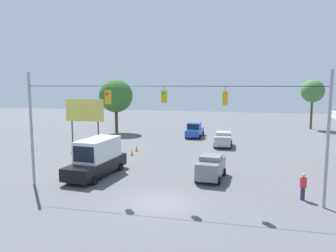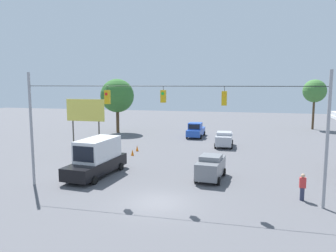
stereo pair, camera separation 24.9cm
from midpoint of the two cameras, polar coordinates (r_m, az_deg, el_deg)
ground_plane at (r=21.77m, az=-1.89°, el=-13.13°), size 140.00×140.00×0.00m
overhead_signal_span at (r=21.92m, az=-1.04°, el=0.76°), size 20.54×0.38×8.46m
pickup_truck_blue_withflow_deep at (r=47.10m, az=4.51°, el=-0.76°), size 2.25×5.14×2.12m
sedan_silver_oncoming_deep at (r=40.43m, az=9.42°, el=-2.22°), size 2.16×4.18×1.82m
sedan_grey_crossing_near at (r=26.61m, az=7.23°, el=-7.05°), size 2.24×4.20×1.97m
box_truck_black_parked_shoulder at (r=28.06m, az=-12.49°, el=-5.39°), size 2.99×6.98×3.08m
traffic_cone_nearest at (r=28.94m, az=-11.67°, el=-7.37°), size 0.32×0.32×0.66m
traffic_cone_second at (r=31.11m, az=-9.57°, el=-6.28°), size 0.32×0.32×0.66m
traffic_cone_third at (r=33.18m, az=-7.95°, el=-5.39°), size 0.32×0.32×0.66m
traffic_cone_fourth at (r=35.23m, az=-6.50°, el=-4.62°), size 0.32×0.32×0.66m
traffic_cone_fifth at (r=37.46m, az=-5.69°, el=-3.88°), size 0.32×0.32×0.66m
roadside_billboard at (r=38.50m, az=-14.50°, el=2.20°), size 4.65×0.16×5.89m
work_zone_sign at (r=26.73m, az=-15.43°, el=-5.07°), size 1.27×0.06×2.84m
pedestrian at (r=23.57m, az=22.17°, el=-9.73°), size 0.40×0.28×1.80m
tree_horizon_left at (r=51.61m, az=-9.20°, el=5.21°), size 5.19×5.19×8.38m
tree_horizon_right at (r=59.85m, az=23.77°, el=5.57°), size 3.80×3.80×8.33m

